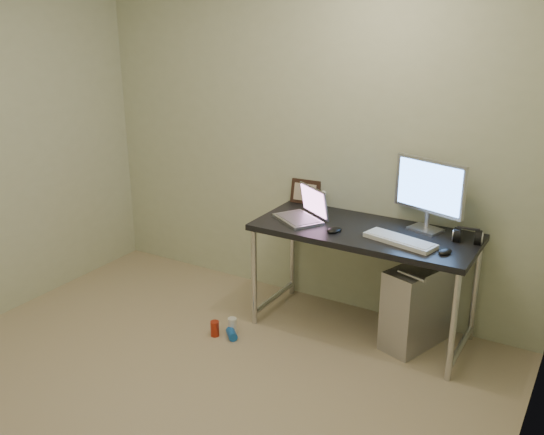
% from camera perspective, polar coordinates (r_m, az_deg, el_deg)
% --- Properties ---
extents(floor, '(3.50, 3.50, 0.00)m').
position_cam_1_polar(floor, '(3.56, -10.81, -17.87)').
color(floor, tan).
rests_on(floor, ground).
extents(wall_back, '(3.50, 0.02, 2.50)m').
position_cam_1_polar(wall_back, '(4.39, 3.29, 7.66)').
color(wall_back, beige).
rests_on(wall_back, ground).
extents(wall_right, '(0.02, 3.50, 2.50)m').
position_cam_1_polar(wall_right, '(2.27, 22.75, -5.24)').
color(wall_right, beige).
rests_on(wall_right, ground).
extents(desk, '(1.45, 0.64, 0.75)m').
position_cam_1_polar(desk, '(4.04, 8.67, -2.26)').
color(desk, black).
rests_on(desk, ground).
extents(tower_computer, '(0.39, 0.58, 0.59)m').
position_cam_1_polar(tower_computer, '(4.13, 13.66, -7.99)').
color(tower_computer, silver).
rests_on(tower_computer, ground).
extents(cable_a, '(0.01, 0.16, 0.69)m').
position_cam_1_polar(cable_a, '(4.28, 14.03, -5.21)').
color(cable_a, black).
rests_on(cable_a, ground).
extents(cable_b, '(0.02, 0.11, 0.71)m').
position_cam_1_polar(cable_b, '(4.25, 15.09, -5.78)').
color(cable_b, black).
rests_on(cable_b, ground).
extents(can_red, '(0.07, 0.07, 0.11)m').
position_cam_1_polar(can_red, '(4.21, -5.40, -10.37)').
color(can_red, '#AD2814').
rests_on(can_red, ground).
extents(can_white, '(0.07, 0.07, 0.11)m').
position_cam_1_polar(can_white, '(4.23, -3.76, -10.12)').
color(can_white, white).
rests_on(can_white, ground).
extents(can_blue, '(0.12, 0.12, 0.06)m').
position_cam_1_polar(can_blue, '(4.19, -3.81, -10.88)').
color(can_blue, blue).
rests_on(can_blue, ground).
extents(laptop, '(0.41, 0.40, 0.22)m').
position_cam_1_polar(laptop, '(4.14, 3.03, 0.51)').
color(laptop, silver).
rests_on(laptop, desk).
extents(monitor, '(0.49, 0.20, 0.47)m').
position_cam_1_polar(monitor, '(3.99, 14.58, 2.58)').
color(monitor, silver).
rests_on(monitor, desk).
extents(keyboard, '(0.48, 0.25, 0.03)m').
position_cam_1_polar(keyboard, '(3.82, 11.96, -2.14)').
color(keyboard, silver).
rests_on(keyboard, desk).
extents(mouse_right, '(0.09, 0.12, 0.04)m').
position_cam_1_polar(mouse_right, '(3.72, 15.98, -3.02)').
color(mouse_right, black).
rests_on(mouse_right, desk).
extents(mouse_left, '(0.10, 0.14, 0.04)m').
position_cam_1_polar(mouse_left, '(3.94, 5.89, -1.06)').
color(mouse_left, black).
rests_on(mouse_left, desk).
extents(headphones, '(0.18, 0.11, 0.11)m').
position_cam_1_polar(headphones, '(3.94, 17.93, -1.74)').
color(headphones, black).
rests_on(headphones, desk).
extents(picture_frame, '(0.23, 0.08, 0.18)m').
position_cam_1_polar(picture_frame, '(4.46, 3.17, 2.43)').
color(picture_frame, black).
rests_on(picture_frame, desk).
extents(webcam, '(0.05, 0.04, 0.13)m').
position_cam_1_polar(webcam, '(4.37, 4.77, 2.08)').
color(webcam, silver).
rests_on(webcam, desk).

